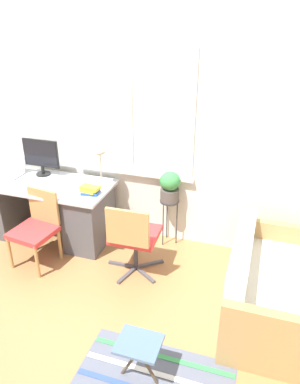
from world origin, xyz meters
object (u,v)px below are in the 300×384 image
Objects in this scene: desk_lamp at (100,158)px; office_chair_swivel at (133,236)px; book_stack at (90,190)px; mouse at (42,189)px; keyboard at (23,186)px; couch_loveseat at (269,291)px; potted_plant at (170,186)px; folding_stool at (139,347)px; desk_chair_wooden at (36,226)px; monitor at (41,156)px; plant_stand at (169,206)px; laptop at (9,170)px.

desk_lamp is 0.99m from office_chair_swivel.
mouse is at bearing -169.04° from book_stack.
keyboard is at bearing -159.38° from desk_lamp.
desk_lamp is 2.24m from couch_loveseat.
desk_lamp is 0.85m from potted_plant.
mouse is 0.18× the size of folding_stool.
couch_loveseat is at bearing -19.70° from desk_lamp.
office_chair_swivel is at bearing 13.95° from desk_chair_wooden.
book_stack is 0.71m from desk_chair_wooden.
office_chair_swivel reaches higher than book_stack.
monitor is 0.52m from mouse.
potted_plant is (-1.20, 0.88, 0.49)m from couch_loveseat.
potted_plant is at bearing 39.73° from desk_chair_wooden.
desk_chair_wooden is 0.59× the size of couch_loveseat.
monitor reaches higher than potted_plant.
book_stack is 0.63× the size of potted_plant.
desk_chair_wooden is 0.96× the size of office_chair_swivel.
potted_plant is at bearing 25.59° from book_stack.
office_chair_swivel is 1.49× the size of plant_stand.
plant_stand is at bearing 39.73° from desk_chair_wooden.
keyboard is 5.69× the size of mouse.
couch_loveseat is at bearing 6.05° from desk_chair_wooden.
laptop is 1.27m from desk_lamp.
desk_chair_wooden is 2.11× the size of folding_stool.
plant_stand is 1.93m from folding_stool.
desk_chair_wooden is 1.52m from plant_stand.
couch_loveseat is (2.83, -0.39, -0.46)m from keyboard.
folding_stool is at bearing -36.09° from keyboard.
couch_loveseat is (1.97, -0.71, -0.80)m from desk_lamp.
potted_plant is at bearing 98.86° from folding_stool.
laptop is 1.58× the size of book_stack.
couch_loveseat is 1.36m from folding_stool.
laptop is 0.47m from monitor.
monitor is at bearing 86.29° from keyboard.
laptop is 5.08× the size of mouse.
office_chair_swivel is (1.41, -0.59, -0.51)m from monitor.
mouse is 0.08× the size of office_chair_swivel.
office_chair_swivel is 0.72m from plant_stand.
desk_lamp is (1.24, 0.05, 0.30)m from laptop.
folding_stool is at bearing -40.01° from mouse.
couch_loveseat is 2.44× the size of plant_stand.
couch_loveseat is 3.59× the size of folding_stool.
laptop is 0.47m from keyboard.
keyboard is 0.47× the size of desk_chair_wooden.
mouse is 1.46m from potted_plant.
laptop is at bearing -177.85° from desk_lamp.
folding_stool is at bearing 138.55° from couch_loveseat.
book_stack is at bearing 126.42° from folding_stool.
keyboard is 1.11× the size of potted_plant.
mouse reaches higher than folding_stool.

